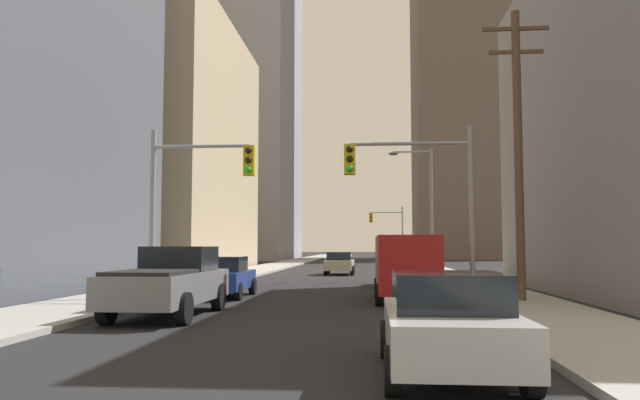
{
  "coord_description": "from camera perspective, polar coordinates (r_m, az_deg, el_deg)",
  "views": [
    {
      "loc": [
        2.07,
        -3.11,
        1.91
      ],
      "look_at": [
        0.0,
        22.71,
        3.85
      ],
      "focal_mm": 34.55,
      "sensor_mm": 36.0,
      "label": 1
    }
  ],
  "objects": [
    {
      "name": "pickup_truck_grey",
      "position": [
        17.47,
        -13.72,
        -7.37
      ],
      "size": [
        2.2,
        5.43,
        1.9
      ],
      "color": "slate",
      "rests_on": "ground"
    },
    {
      "name": "building_left_far_tower",
      "position": [
        96.79,
        -7.45,
        12.09
      ],
      "size": [
        16.32,
        26.37,
        58.33
      ],
      "primitive_type": "cube",
      "color": "#93939E",
      "rests_on": "ground"
    },
    {
      "name": "sidewalk_left",
      "position": [
        53.86,
        -4.79,
        -6.24
      ],
      "size": [
        3.54,
        160.0,
        0.15
      ],
      "primitive_type": "cube",
      "color": "#9E9E99",
      "rests_on": "ground"
    },
    {
      "name": "building_left_mid_office",
      "position": [
        53.25,
        -19.35,
        4.52
      ],
      "size": [
        21.3,
        22.44,
        19.7
      ],
      "primitive_type": "cube",
      "color": "tan",
      "rests_on": "ground"
    },
    {
      "name": "sidewalk_right",
      "position": [
        53.34,
        9.58,
        -6.21
      ],
      "size": [
        3.54,
        160.0,
        0.15
      ],
      "primitive_type": "cube",
      "color": "#9E9E99",
      "rests_on": "ground"
    },
    {
      "name": "sedan_silver",
      "position": [
        9.49,
        11.75,
        -11.08
      ],
      "size": [
        1.95,
        4.21,
        1.52
      ],
      "color": "#B7BABF",
      "rests_on": "ground"
    },
    {
      "name": "traffic_signal_far_right",
      "position": [
        63.94,
        6.32,
        -2.37
      ],
      "size": [
        3.53,
        0.44,
        6.0
      ],
      "color": "gray",
      "rests_on": "ground"
    },
    {
      "name": "cargo_van_red",
      "position": [
        21.71,
        7.94,
        -5.9
      ],
      "size": [
        2.16,
        5.23,
        2.26
      ],
      "color": "maroon",
      "rests_on": "ground"
    },
    {
      "name": "sedan_beige",
      "position": [
        41.62,
        1.83,
        -5.86
      ],
      "size": [
        1.95,
        4.23,
        1.52
      ],
      "color": "#C6B793",
      "rests_on": "ground"
    },
    {
      "name": "street_lamp_right",
      "position": [
        35.42,
        9.64,
        0.04
      ],
      "size": [
        2.49,
        0.32,
        7.5
      ],
      "color": "gray",
      "rests_on": "ground"
    },
    {
      "name": "utility_pole_right",
      "position": [
        21.54,
        17.89,
        4.67
      ],
      "size": [
        2.2,
        0.28,
        9.83
      ],
      "color": "brown",
      "rests_on": "ground"
    },
    {
      "name": "traffic_signal_near_left",
      "position": [
        21.88,
        -11.37,
        1.38
      ],
      "size": [
        3.7,
        0.44,
        6.0
      ],
      "color": "gray",
      "rests_on": "ground"
    },
    {
      "name": "sedan_blue",
      "position": [
        23.53,
        -8.98,
        -7.01
      ],
      "size": [
        1.95,
        4.24,
        1.52
      ],
      "color": "navy",
      "rests_on": "ground"
    },
    {
      "name": "building_right_far_highrise",
      "position": [
        101.87,
        13.93,
        14.06
      ],
      "size": [
        17.99,
        18.47,
        67.56
      ],
      "primitive_type": "cube",
      "color": "#66564C",
      "rests_on": "ground"
    },
    {
      "name": "sedan_maroon",
      "position": [
        29.45,
        7.11,
        -6.48
      ],
      "size": [
        1.95,
        4.22,
        1.52
      ],
      "color": "maroon",
      "rests_on": "ground"
    },
    {
      "name": "traffic_signal_near_right",
      "position": [
        21.1,
        8.79,
        1.63
      ],
      "size": [
        4.37,
        0.44,
        6.0
      ],
      "color": "gray",
      "rests_on": "ground"
    }
  ]
}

